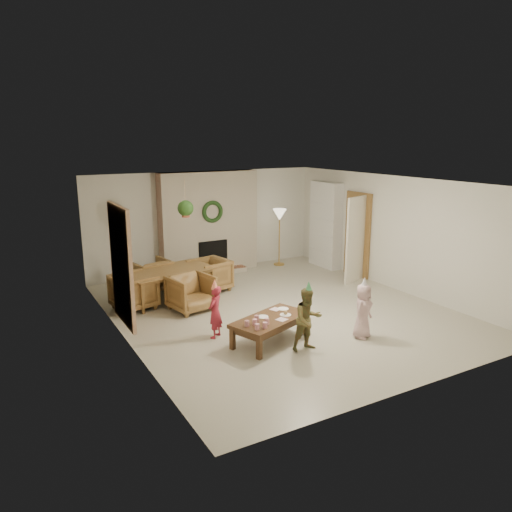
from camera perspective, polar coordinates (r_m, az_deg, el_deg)
floor at (r=9.67m, az=2.73°, el=-6.34°), size 7.00×7.00×0.00m
ceiling at (r=9.12m, az=2.91°, el=8.58°), size 7.00×7.00×0.00m
wall_back at (r=12.36m, az=-5.88°, el=4.04°), size 7.00×0.00×7.00m
wall_front at (r=6.73m, az=18.96°, el=-4.92°), size 7.00×0.00×7.00m
wall_left at (r=8.16m, az=-15.32°, el=-1.43°), size 0.00×7.00×7.00m
wall_right at (r=11.17m, az=15.97°, el=2.55°), size 0.00×7.00×7.00m
fireplace_mass at (r=12.18m, az=-5.50°, el=3.90°), size 2.50×0.40×2.50m
fireplace_hearth at (r=12.13m, az=-4.69°, el=-1.89°), size 1.60×0.30×0.12m
fireplace_firebox at (r=12.18m, az=-5.06°, el=0.07°), size 0.75×0.12×0.75m
fireplace_wreath at (r=11.92m, az=-5.08°, el=5.16°), size 0.54×0.10×0.54m
floor_lamp_base at (r=13.04m, az=2.69°, el=-0.95°), size 0.28×0.28×0.03m
floor_lamp_post at (r=12.88m, az=2.73°, el=1.99°), size 0.03×0.03×1.34m
floor_lamp_shade at (r=12.77m, az=2.76°, el=4.83°), size 0.36×0.36×0.30m
bookshelf_carcass at (r=12.79m, az=8.11°, el=3.62°), size 0.30×1.00×2.20m
bookshelf_shelf_a at (r=12.91m, az=7.95°, el=0.77°), size 0.30×0.92×0.03m
bookshelf_shelf_b at (r=12.82m, az=8.00°, el=2.51°), size 0.30×0.92×0.03m
bookshelf_shelf_c at (r=12.75m, az=8.06°, el=4.27°), size 0.30×0.92×0.03m
bookshelf_shelf_d at (r=12.69m, az=8.12°, el=6.05°), size 0.30×0.92×0.03m
books_row_lower at (r=12.75m, az=8.30°, el=1.24°), size 0.20×0.40×0.24m
books_row_mid at (r=12.82m, az=7.82°, el=3.15°), size 0.20×0.44×0.24m
books_row_upper at (r=12.64m, az=8.29°, el=4.78°), size 0.20×0.36×0.22m
door_frame at (r=12.04m, az=11.73°, el=2.46°), size 0.05×0.86×2.04m
door_leaf at (r=11.52m, az=11.53°, el=1.86°), size 0.77×0.32×2.00m
curtain_panel at (r=8.36m, az=-15.40°, el=-1.08°), size 0.06×1.20×2.00m
dining_table at (r=10.31m, az=-9.99°, el=-3.36°), size 1.99×1.35×0.64m
dining_chair_near at (r=9.64m, az=-7.56°, el=-4.27°), size 0.89×0.91×0.71m
dining_chair_far at (r=10.98m, az=-12.13°, el=-2.23°), size 0.89×0.91×0.71m
dining_chair_left at (r=9.94m, az=-14.00°, el=-4.01°), size 0.91×0.89×0.71m
dining_chair_right at (r=10.82m, az=-5.41°, el=-2.21°), size 0.91×0.89×0.71m
hanging_plant_cord at (r=9.91m, az=-8.25°, el=6.84°), size 0.01×0.01×0.70m
hanging_plant_pot at (r=9.95m, az=-8.18°, el=4.84°), size 0.16×0.16×0.12m
hanging_plant_foliage at (r=9.94m, az=-8.20°, el=5.52°), size 0.32×0.32×0.32m
coffee_table_top at (r=8.11m, az=1.71°, el=-7.42°), size 1.52×1.11×0.06m
coffee_table_apron at (r=8.14m, az=1.71°, el=-7.90°), size 1.39×0.98×0.08m
coffee_leg_fl at (r=7.58m, az=0.37°, el=-10.69°), size 0.09×0.09×0.36m
coffee_leg_fr at (r=8.50m, az=5.84°, el=-8.00°), size 0.09×0.09×0.36m
coffee_leg_bl at (r=7.93m, az=-2.75°, el=-9.59°), size 0.09×0.09×0.36m
coffee_leg_br at (r=8.80m, az=2.84°, el=-7.16°), size 0.09×0.09×0.36m
cup_a at (r=7.61m, az=0.14°, el=-8.23°), size 0.09×0.09×0.09m
cup_b at (r=7.74m, az=-1.06°, el=-7.85°), size 0.09×0.09×0.09m
cup_c at (r=7.67m, az=1.06°, el=-8.06°), size 0.09×0.09×0.09m
cup_d at (r=7.79m, az=-0.15°, el=-7.69°), size 0.09×0.09×0.09m
cup_e at (r=7.82m, az=1.27°, el=-7.61°), size 0.09×0.09×0.09m
cup_f at (r=7.95m, az=0.09°, el=-7.25°), size 0.09×0.09×0.09m
plate_a at (r=8.13m, az=0.78°, el=-7.08°), size 0.24×0.24×0.01m
plate_b at (r=8.23m, az=3.45°, el=-6.85°), size 0.24×0.24×0.01m
plate_c at (r=8.51m, az=3.17°, el=-6.15°), size 0.24×0.24×0.01m
food_scoop at (r=8.22m, az=3.45°, el=-6.58°), size 0.09×0.09×0.07m
napkin_left at (r=8.03m, az=3.01°, el=-7.40°), size 0.20×0.20×0.01m
napkin_right at (r=8.48m, az=2.28°, el=-6.22°), size 0.20×0.20×0.01m
child_red at (r=8.29m, az=-4.78°, el=-6.50°), size 0.39×0.37×0.91m
party_hat_red at (r=8.14m, az=-4.85°, el=-3.26°), size 0.16×0.16×0.17m
child_plaid at (r=7.82m, az=6.05°, el=-7.35°), size 0.51×0.41×1.02m
party_hat_plaid at (r=7.64m, az=6.16°, el=-3.51°), size 0.16×0.16×0.17m
child_pink at (r=8.46m, az=12.34°, el=-6.26°), size 0.54×0.46×0.94m
party_hat_pink at (r=8.30m, az=12.51°, el=-2.97°), size 0.15×0.15×0.17m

